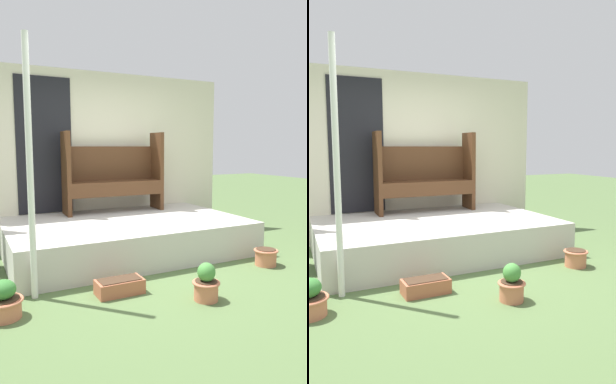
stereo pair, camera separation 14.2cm
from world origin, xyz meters
The scene contains 9 objects.
ground_plane centered at (0.00, 0.00, 0.00)m, with size 24.00×24.00×0.00m, color #516B3D.
porch_slab centered at (0.06, 1.00, 0.22)m, with size 3.15×2.01×0.45m.
house_wall centered at (0.02, 2.04, 1.31)m, with size 4.35×0.08×2.60m.
support_post centered at (-1.34, -0.07, 1.24)m, with size 0.06×0.06×2.47m.
bench centered at (0.16, 1.72, 1.05)m, with size 1.52×0.44×1.22m.
flower_pot_left centered at (-1.65, -0.40, 0.15)m, with size 0.34×0.34×0.33m.
flower_pot_middle centered at (0.10, -0.86, 0.16)m, with size 0.27×0.27×0.36m.
flower_pot_right centered at (1.36, -0.33, 0.11)m, with size 0.29×0.29×0.21m.
planter_box_rect centered at (-0.57, -0.35, 0.08)m, with size 0.47×0.24×0.15m.
Camera 1 is at (-1.88, -3.67, 1.45)m, focal length 35.00 mm.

